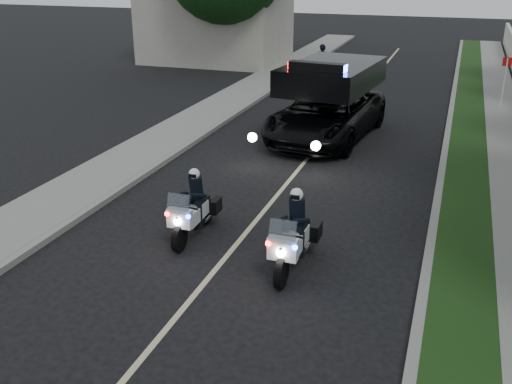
# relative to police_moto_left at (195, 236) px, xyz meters

# --- Properties ---
(ground) EXTENTS (120.00, 120.00, 0.00)m
(ground) POSITION_rel_police_moto_left_xyz_m (1.07, -3.11, 0.00)
(ground) COLOR black
(ground) RESTS_ON ground
(curb_right) EXTENTS (0.20, 60.00, 0.15)m
(curb_right) POSITION_rel_police_moto_left_xyz_m (5.17, 6.89, 0.07)
(curb_right) COLOR gray
(curb_right) RESTS_ON ground
(grass_verge) EXTENTS (1.20, 60.00, 0.16)m
(grass_verge) POSITION_rel_police_moto_left_xyz_m (5.87, 6.89, 0.08)
(grass_verge) COLOR #193814
(grass_verge) RESTS_ON ground
(curb_left) EXTENTS (0.20, 60.00, 0.15)m
(curb_left) POSITION_rel_police_moto_left_xyz_m (-3.03, 6.89, 0.07)
(curb_left) COLOR gray
(curb_left) RESTS_ON ground
(sidewalk_left) EXTENTS (2.00, 60.00, 0.16)m
(sidewalk_left) POSITION_rel_police_moto_left_xyz_m (-4.13, 6.89, 0.08)
(sidewalk_left) COLOR gray
(sidewalk_left) RESTS_ON ground
(building_far) EXTENTS (8.00, 6.00, 7.00)m
(building_far) POSITION_rel_police_moto_left_xyz_m (-8.93, 22.89, 3.50)
(building_far) COLOR #A8A396
(building_far) RESTS_ON ground
(lane_marking) EXTENTS (0.12, 50.00, 0.01)m
(lane_marking) POSITION_rel_police_moto_left_xyz_m (1.07, 6.89, 0.00)
(lane_marking) COLOR #BFB78C
(lane_marking) RESTS_ON ground
(police_moto_left) EXTENTS (0.71, 1.90, 1.60)m
(police_moto_left) POSITION_rel_police_moto_left_xyz_m (0.00, 0.00, 0.00)
(police_moto_left) COLOR silver
(police_moto_left) RESTS_ON ground
(police_moto_right) EXTENTS (0.70, 2.01, 1.71)m
(police_moto_right) POSITION_rel_police_moto_left_xyz_m (2.54, -0.69, 0.00)
(police_moto_right) COLOR white
(police_moto_right) RESTS_ON ground
(police_suv) EXTENTS (3.55, 6.51, 3.03)m
(police_suv) POSITION_rel_police_moto_left_xyz_m (1.10, 8.71, 0.00)
(police_suv) COLOR black
(police_suv) RESTS_ON ground
(bicycle) EXTENTS (0.69, 1.87, 0.97)m
(bicycle) POSITION_rel_police_moto_left_xyz_m (-1.24, 18.01, 0.00)
(bicycle) COLOR black
(bicycle) RESTS_ON ground
(cyclist) EXTENTS (0.69, 0.51, 1.78)m
(cyclist) POSITION_rel_police_moto_left_xyz_m (-1.24, 18.01, 0.00)
(cyclist) COLOR black
(cyclist) RESTS_ON ground
(sign_post) EXTENTS (0.40, 0.40, 2.31)m
(sign_post) POSITION_rel_police_moto_left_xyz_m (7.07, 14.75, 0.00)
(sign_post) COLOR #A20B15
(sign_post) RESTS_ON ground
(tree_left_near) EXTENTS (7.59, 7.59, 11.33)m
(tree_left_near) POSITION_rel_police_moto_left_xyz_m (-7.29, 20.42, 0.00)
(tree_left_near) COLOR #154015
(tree_left_near) RESTS_ON ground
(tree_left_far) EXTENTS (6.93, 6.93, 9.03)m
(tree_left_far) POSITION_rel_police_moto_left_xyz_m (-8.35, 27.58, 0.00)
(tree_left_far) COLOR black
(tree_left_far) RESTS_ON ground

